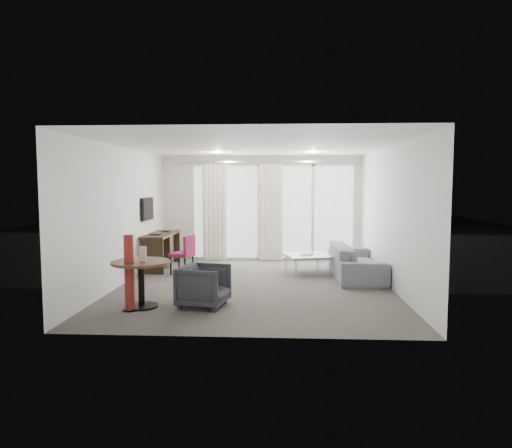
{
  "coord_description": "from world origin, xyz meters",
  "views": [
    {
      "loc": [
        0.48,
        -8.48,
        1.88
      ],
      "look_at": [
        0.0,
        0.6,
        1.1
      ],
      "focal_mm": 32.0,
      "sensor_mm": 36.0,
      "label": 1
    }
  ],
  "objects_px": {
    "rattan_chair_a": "(307,237)",
    "rattan_chair_b": "(338,236)",
    "red_lamp": "(129,273)",
    "desk": "(161,250)",
    "sofa": "(356,261)",
    "tub_armchair": "(204,286)",
    "desk_chair": "(182,255)",
    "coffee_table": "(307,264)",
    "round_table": "(141,284)"
  },
  "relations": [
    {
      "from": "desk_chair",
      "to": "sofa",
      "type": "bearing_deg",
      "value": 16.61
    },
    {
      "from": "desk_chair",
      "to": "rattan_chair_a",
      "type": "xyz_separation_m",
      "value": [
        2.83,
        3.54,
        0.0
      ]
    },
    {
      "from": "desk",
      "to": "rattan_chair_a",
      "type": "height_order",
      "value": "rattan_chair_a"
    },
    {
      "from": "desk",
      "to": "tub_armchair",
      "type": "xyz_separation_m",
      "value": [
        1.53,
        -3.28,
        -0.07
      ]
    },
    {
      "from": "sofa",
      "to": "desk_chair",
      "type": "bearing_deg",
      "value": 88.82
    },
    {
      "from": "desk_chair",
      "to": "tub_armchair",
      "type": "xyz_separation_m",
      "value": [
        0.89,
        -2.52,
        -0.09
      ]
    },
    {
      "from": "desk",
      "to": "sofa",
      "type": "bearing_deg",
      "value": -11.04
    },
    {
      "from": "round_table",
      "to": "coffee_table",
      "type": "relative_size",
      "value": 1.0
    },
    {
      "from": "round_table",
      "to": "red_lamp",
      "type": "xyz_separation_m",
      "value": [
        -0.12,
        -0.2,
        0.21
      ]
    },
    {
      "from": "desk",
      "to": "tub_armchair",
      "type": "distance_m",
      "value": 3.61
    },
    {
      "from": "tub_armchair",
      "to": "desk_chair",
      "type": "bearing_deg",
      "value": 30.76
    },
    {
      "from": "desk_chair",
      "to": "rattan_chair_b",
      "type": "distance_m",
      "value": 5.06
    },
    {
      "from": "red_lamp",
      "to": "tub_armchair",
      "type": "distance_m",
      "value": 1.14
    },
    {
      "from": "desk",
      "to": "round_table",
      "type": "bearing_deg",
      "value": -80.34
    },
    {
      "from": "round_table",
      "to": "rattan_chair_a",
      "type": "distance_m",
      "value": 6.79
    },
    {
      "from": "red_lamp",
      "to": "rattan_chair_b",
      "type": "height_order",
      "value": "red_lamp"
    },
    {
      "from": "desk",
      "to": "rattan_chair_a",
      "type": "relative_size",
      "value": 2.03
    },
    {
      "from": "red_lamp",
      "to": "desk",
      "type": "bearing_deg",
      "value": 97.28
    },
    {
      "from": "round_table",
      "to": "coffee_table",
      "type": "bearing_deg",
      "value": 46.3
    },
    {
      "from": "desk",
      "to": "rattan_chair_a",
      "type": "distance_m",
      "value": 4.44
    },
    {
      "from": "rattan_chair_a",
      "to": "red_lamp",
      "type": "bearing_deg",
      "value": -121.92
    },
    {
      "from": "round_table",
      "to": "rattan_chair_b",
      "type": "distance_m",
      "value": 7.13
    },
    {
      "from": "desk",
      "to": "rattan_chair_a",
      "type": "bearing_deg",
      "value": 38.78
    },
    {
      "from": "tub_armchair",
      "to": "rattan_chair_a",
      "type": "distance_m",
      "value": 6.36
    },
    {
      "from": "tub_armchair",
      "to": "round_table",
      "type": "bearing_deg",
      "value": 106.38
    },
    {
      "from": "coffee_table",
      "to": "rattan_chair_b",
      "type": "distance_m",
      "value": 3.4
    },
    {
      "from": "desk",
      "to": "sofa",
      "type": "distance_m",
      "value": 4.34
    },
    {
      "from": "desk_chair",
      "to": "tub_armchair",
      "type": "bearing_deg",
      "value": -52.73
    },
    {
      "from": "desk",
      "to": "round_table",
      "type": "height_order",
      "value": "desk"
    },
    {
      "from": "desk_chair",
      "to": "coffee_table",
      "type": "xyz_separation_m",
      "value": [
        2.65,
        0.23,
        -0.21
      ]
    },
    {
      "from": "red_lamp",
      "to": "desk_chair",
      "type": "bearing_deg",
      "value": 86.3
    },
    {
      "from": "round_table",
      "to": "rattan_chair_b",
      "type": "bearing_deg",
      "value": 58.29
    },
    {
      "from": "desk_chair",
      "to": "rattan_chair_b",
      "type": "xyz_separation_m",
      "value": [
        3.68,
        3.46,
        0.04
      ]
    },
    {
      "from": "sofa",
      "to": "red_lamp",
      "type": "bearing_deg",
      "value": 125.69
    },
    {
      "from": "red_lamp",
      "to": "coffee_table",
      "type": "distance_m",
      "value": 4.17
    },
    {
      "from": "desk",
      "to": "sofa",
      "type": "height_order",
      "value": "desk"
    },
    {
      "from": "coffee_table",
      "to": "rattan_chair_a",
      "type": "distance_m",
      "value": 3.32
    },
    {
      "from": "round_table",
      "to": "red_lamp",
      "type": "distance_m",
      "value": 0.31
    },
    {
      "from": "red_lamp",
      "to": "rattan_chair_a",
      "type": "height_order",
      "value": "red_lamp"
    },
    {
      "from": "coffee_table",
      "to": "rattan_chair_a",
      "type": "bearing_deg",
      "value": 86.89
    },
    {
      "from": "coffee_table",
      "to": "rattan_chair_b",
      "type": "relative_size",
      "value": 0.99
    },
    {
      "from": "desk_chair",
      "to": "round_table",
      "type": "bearing_deg",
      "value": -73.62
    },
    {
      "from": "rattan_chair_b",
      "to": "coffee_table",
      "type": "bearing_deg",
      "value": -92.02
    },
    {
      "from": "rattan_chair_a",
      "to": "rattan_chair_b",
      "type": "distance_m",
      "value": 0.86
    },
    {
      "from": "sofa",
      "to": "rattan_chair_b",
      "type": "bearing_deg",
      "value": -1.07
    },
    {
      "from": "coffee_table",
      "to": "sofa",
      "type": "distance_m",
      "value": 1.03
    },
    {
      "from": "tub_armchair",
      "to": "desk",
      "type": "bearing_deg",
      "value": 36.28
    },
    {
      "from": "coffee_table",
      "to": "sofa",
      "type": "bearing_deg",
      "value": -17.59
    },
    {
      "from": "round_table",
      "to": "red_lamp",
      "type": "bearing_deg",
      "value": -120.56
    },
    {
      "from": "sofa",
      "to": "rattan_chair_b",
      "type": "height_order",
      "value": "rattan_chair_b"
    }
  ]
}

